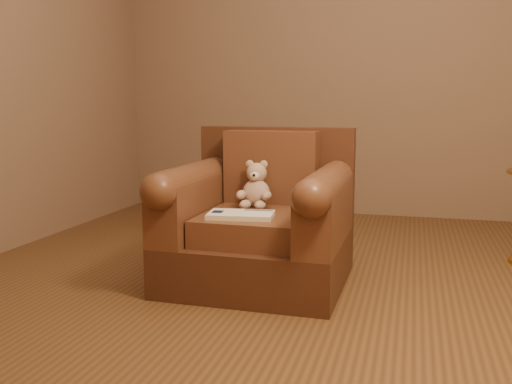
# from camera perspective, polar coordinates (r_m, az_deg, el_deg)

# --- Properties ---
(floor) EXTENTS (4.00, 4.00, 0.00)m
(floor) POSITION_cam_1_polar(r_m,az_deg,el_deg) (3.08, 5.28, -9.08)
(floor) COLOR brown
(floor) RESTS_ON ground
(armchair) EXTENTS (0.91, 0.87, 0.81)m
(armchair) POSITION_cam_1_polar(r_m,az_deg,el_deg) (3.04, 0.44, -3.15)
(armchair) COLOR #452517
(armchair) RESTS_ON floor
(teddy_bear) EXTENTS (0.19, 0.21, 0.26)m
(teddy_bear) POSITION_cam_1_polar(r_m,az_deg,el_deg) (3.09, -0.03, 0.28)
(teddy_bear) COLOR tan
(teddy_bear) RESTS_ON armchair
(guidebook) EXTENTS (0.34, 0.23, 0.03)m
(guidebook) POSITION_cam_1_polar(r_m,az_deg,el_deg) (2.82, -1.54, -2.30)
(guidebook) COLOR beige
(guidebook) RESTS_ON armchair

